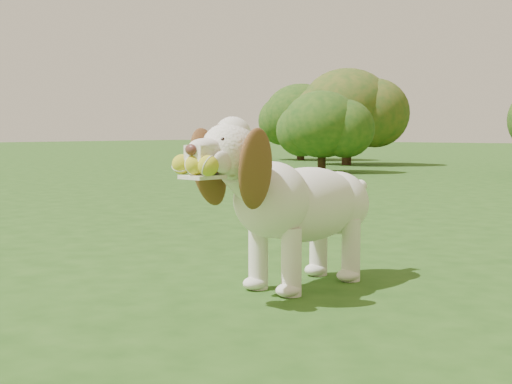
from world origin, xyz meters
The scene contains 5 objects.
ground centered at (0.00, 0.00, 0.00)m, with size 80.00×80.00×0.00m, color #224A15.
dog centered at (-0.59, 0.11, 0.42)m, with size 0.47×1.22×0.80m.
shrub_a centered at (-5.58, 8.04, 0.85)m, with size 1.39×1.39×1.44m.
shrub_e centered at (-6.71, 10.77, 1.22)m, with size 2.01×2.01×2.08m.
shrub_g centered at (-8.95, 12.27, 1.13)m, with size 1.85×1.85×1.92m.
Camera 1 is at (1.31, -2.58, 0.74)m, focal length 50.00 mm.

